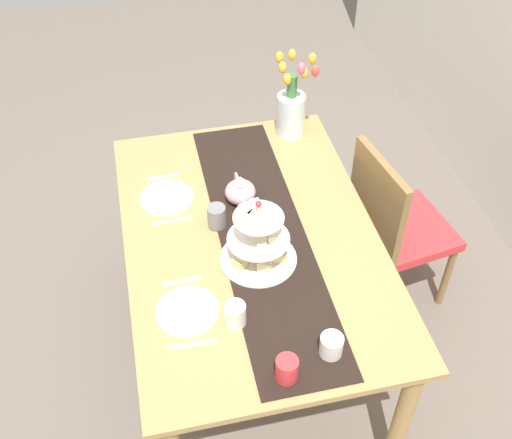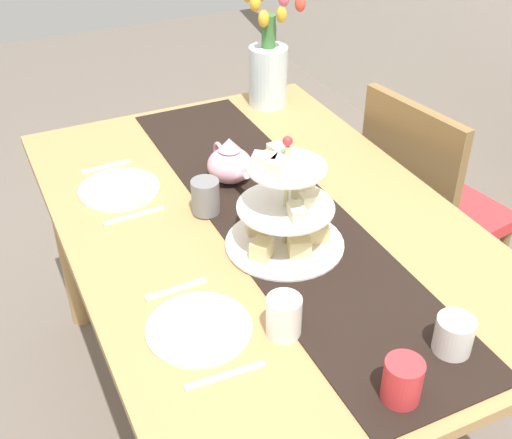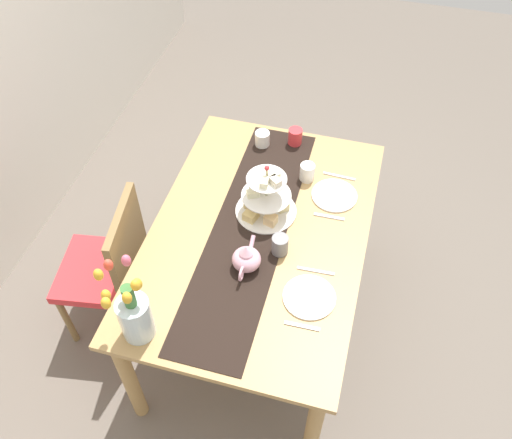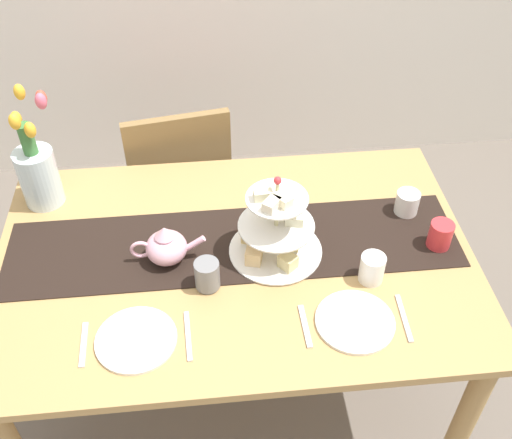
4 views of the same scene
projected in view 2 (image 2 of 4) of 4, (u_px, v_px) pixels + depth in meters
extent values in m
plane|color=#6B6056|center=(261.00, 411.00, 2.22)|extent=(8.00, 8.00, 0.00)
cube|color=tan|center=(262.00, 223.00, 1.79)|extent=(1.53, 1.01, 0.03)
cylinder|color=tan|center=(67.00, 242.00, 2.37)|extent=(0.07, 0.07, 0.75)
cylinder|color=tan|center=(284.00, 187.00, 2.68)|extent=(0.07, 0.07, 0.75)
cylinder|color=olive|center=(497.00, 271.00, 2.50)|extent=(0.04, 0.04, 0.41)
cylinder|color=olive|center=(426.00, 226.00, 2.75)|extent=(0.04, 0.04, 0.41)
cylinder|color=olive|center=(429.00, 308.00, 2.34)|extent=(0.04, 0.04, 0.41)
cylinder|color=olive|center=(361.00, 256.00, 2.58)|extent=(0.04, 0.04, 0.41)
cube|color=red|center=(437.00, 214.00, 2.41)|extent=(0.48, 0.48, 0.05)
cube|color=olive|center=(408.00, 169.00, 2.18)|extent=(0.42, 0.10, 0.45)
cube|color=black|center=(277.00, 214.00, 1.79)|extent=(1.47, 0.35, 0.00)
cylinder|color=beige|center=(286.00, 197.00, 1.60)|extent=(0.01, 0.01, 0.28)
cylinder|color=white|center=(285.00, 243.00, 1.68)|extent=(0.30, 0.30, 0.01)
cylinder|color=white|center=(286.00, 207.00, 1.61)|extent=(0.24, 0.24, 0.01)
cylinder|color=white|center=(287.00, 167.00, 1.55)|extent=(0.19, 0.19, 0.01)
cube|color=beige|center=(299.00, 246.00, 1.62)|extent=(0.06, 0.07, 0.05)
cube|color=#D5BE7D|center=(314.00, 230.00, 1.68)|extent=(0.07, 0.07, 0.05)
cube|color=#E8CB7E|center=(292.00, 216.00, 1.73)|extent=(0.08, 0.08, 0.04)
cube|color=#EDC78A|center=(257.00, 223.00, 1.70)|extent=(0.06, 0.07, 0.05)
cube|color=#D7C789|center=(262.00, 249.00, 1.61)|extent=(0.07, 0.07, 0.05)
cube|color=beige|center=(295.00, 212.00, 1.56)|extent=(0.06, 0.05, 0.03)
cube|color=beige|center=(312.00, 199.00, 1.61)|extent=(0.04, 0.06, 0.03)
cube|color=beige|center=(303.00, 190.00, 1.64)|extent=(0.06, 0.07, 0.03)
cube|color=beige|center=(278.00, 152.00, 1.57)|extent=(0.06, 0.04, 0.03)
cube|color=beige|center=(265.00, 160.00, 1.54)|extent=(0.06, 0.07, 0.03)
cube|color=beige|center=(278.00, 166.00, 1.52)|extent=(0.06, 0.07, 0.03)
sphere|color=red|center=(288.00, 141.00, 1.51)|extent=(0.02, 0.02, 0.02)
ellipsoid|color=#E5A8BC|center=(230.00, 165.00, 1.91)|extent=(0.13, 0.13, 0.10)
cone|color=#E5A8BC|center=(229.00, 144.00, 1.87)|extent=(0.06, 0.06, 0.04)
cylinder|color=#E5A8BC|center=(243.00, 177.00, 1.83)|extent=(0.07, 0.02, 0.06)
torus|color=#E5A8BC|center=(219.00, 153.00, 1.96)|extent=(0.07, 0.01, 0.07)
cylinder|color=silver|center=(268.00, 76.00, 2.31)|extent=(0.13, 0.13, 0.21)
cylinder|color=#3D7538|center=(269.00, 33.00, 2.23)|extent=(0.05, 0.05, 0.12)
ellipsoid|color=#EF4C38|center=(300.00, 3.00, 2.16)|extent=(0.04, 0.04, 0.06)
ellipsoid|color=yellow|center=(282.00, 15.00, 2.26)|extent=(0.04, 0.04, 0.06)
ellipsoid|color=yellow|center=(255.00, 3.00, 2.16)|extent=(0.04, 0.04, 0.06)
ellipsoid|color=yellow|center=(264.00, 19.00, 2.16)|extent=(0.04, 0.04, 0.06)
cylinder|color=white|center=(454.00, 336.00, 1.36)|extent=(0.08, 0.08, 0.08)
cylinder|color=white|center=(119.00, 189.00, 1.89)|extent=(0.23, 0.23, 0.01)
cube|color=silver|center=(106.00, 167.00, 2.00)|extent=(0.02, 0.15, 0.01)
cube|color=silver|center=(134.00, 216.00, 1.78)|extent=(0.02, 0.17, 0.01)
cylinder|color=white|center=(199.00, 329.00, 1.43)|extent=(0.23, 0.23, 0.01)
cube|color=silver|center=(176.00, 289.00, 1.53)|extent=(0.02, 0.15, 0.01)
cube|color=silver|center=(226.00, 376.00, 1.32)|extent=(0.02, 0.17, 0.01)
cylinder|color=slate|center=(206.00, 197.00, 1.77)|extent=(0.08, 0.08, 0.09)
cylinder|color=white|center=(284.00, 316.00, 1.40)|extent=(0.08, 0.08, 0.09)
cylinder|color=red|center=(402.00, 381.00, 1.25)|extent=(0.08, 0.08, 0.09)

